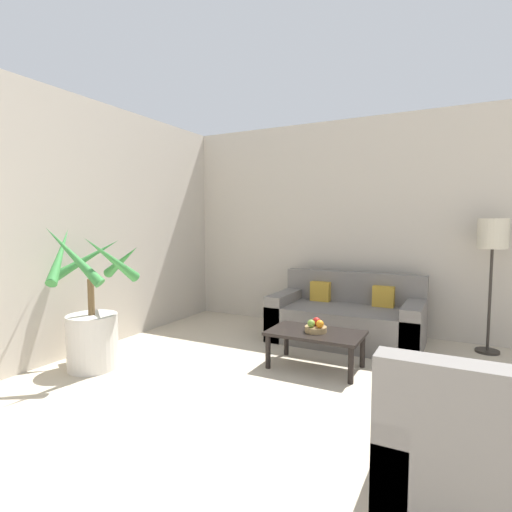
% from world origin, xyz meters
% --- Properties ---
extents(wall_back, '(8.11, 0.06, 2.70)m').
position_xyz_m(wall_back, '(0.00, 6.53, 1.35)').
color(wall_back, '#BCB2A3').
rests_on(wall_back, ground_plane).
extents(potted_palm, '(0.91, 0.89, 1.38)m').
position_xyz_m(potted_palm, '(-2.79, 3.96, 0.45)').
color(potted_palm, beige).
rests_on(potted_palm, ground_plane).
extents(sofa_loveseat, '(1.69, 0.87, 0.78)m').
position_xyz_m(sofa_loveseat, '(-0.87, 5.92, 0.27)').
color(sofa_loveseat, slate).
rests_on(sofa_loveseat, ground_plane).
extents(floor_lamp, '(0.29, 0.29, 1.43)m').
position_xyz_m(floor_lamp, '(0.58, 6.23, 1.19)').
color(floor_lamp, '#2D2823').
rests_on(floor_lamp, ground_plane).
extents(coffee_table, '(0.88, 0.53, 0.35)m').
position_xyz_m(coffee_table, '(-0.91, 4.94, 0.30)').
color(coffee_table, black).
rests_on(coffee_table, ground_plane).
extents(fruit_bowl, '(0.21, 0.21, 0.05)m').
position_xyz_m(fruit_bowl, '(-0.90, 4.93, 0.38)').
color(fruit_bowl, '#997A4C').
rests_on(fruit_bowl, coffee_table).
extents(apple_red, '(0.08, 0.08, 0.08)m').
position_xyz_m(apple_red, '(-0.91, 4.97, 0.45)').
color(apple_red, red).
rests_on(apple_red, fruit_bowl).
extents(apple_green, '(0.07, 0.07, 0.07)m').
position_xyz_m(apple_green, '(-0.93, 4.88, 0.44)').
color(apple_green, olive).
rests_on(apple_green, fruit_bowl).
extents(orange_fruit, '(0.07, 0.07, 0.07)m').
position_xyz_m(orange_fruit, '(-0.85, 4.90, 0.44)').
color(orange_fruit, orange).
rests_on(orange_fruit, fruit_bowl).
extents(armchair, '(0.82, 0.87, 0.82)m').
position_xyz_m(armchair, '(0.39, 3.47, 0.27)').
color(armchair, slate).
rests_on(armchair, ground_plane).
extents(ottoman, '(0.54, 0.48, 0.35)m').
position_xyz_m(ottoman, '(0.38, 4.29, 0.18)').
color(ottoman, slate).
rests_on(ottoman, ground_plane).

